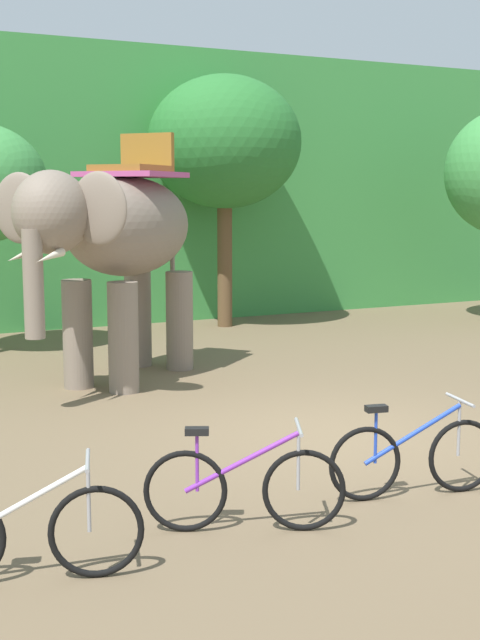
% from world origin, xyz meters
% --- Properties ---
extents(ground_plane, '(80.00, 80.00, 0.00)m').
position_xyz_m(ground_plane, '(0.00, 0.00, 0.00)').
color(ground_plane, brown).
extents(foliage_hedge, '(36.00, 6.00, 6.03)m').
position_xyz_m(foliage_hedge, '(0.00, 12.43, 3.01)').
color(foliage_hedge, '#3D8E42').
rests_on(foliage_hedge, ground).
extents(tree_far_right, '(3.25, 3.25, 5.32)m').
position_xyz_m(tree_far_right, '(2.40, 8.31, 3.91)').
color(tree_far_right, brown).
rests_on(tree_far_right, ground).
extents(elephant, '(3.80, 3.54, 3.78)m').
position_xyz_m(elephant, '(-1.41, 3.93, 2.20)').
color(elephant, gray).
rests_on(elephant, ground).
extents(bike_white, '(1.65, 0.65, 0.92)m').
position_xyz_m(bike_white, '(-4.19, -2.32, 0.39)').
color(bike_white, black).
rests_on(bike_white, ground).
extents(bike_purple, '(1.57, 0.82, 0.92)m').
position_xyz_m(bike_purple, '(-2.33, -2.15, 0.39)').
color(bike_purple, black).
rests_on(bike_purple, ground).
extents(bike_blue, '(1.68, 0.55, 0.92)m').
position_xyz_m(bike_blue, '(-0.51, -2.10, 0.39)').
color(bike_blue, black).
rests_on(bike_blue, ground).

